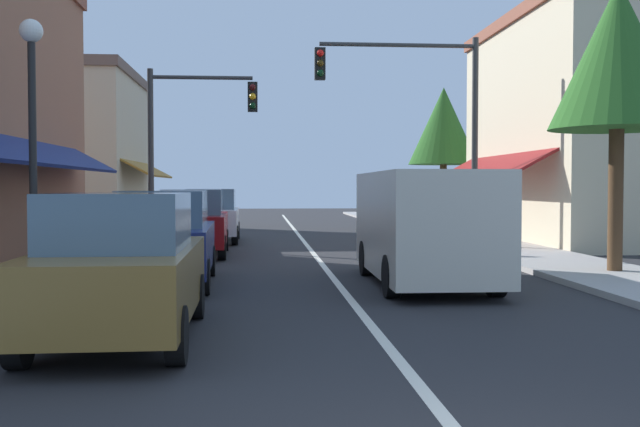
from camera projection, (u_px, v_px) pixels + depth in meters
ground_plane at (309, 248)px, 22.01m from camera, size 80.00×80.00×0.00m
sidewalk_left at (123, 247)px, 21.56m from camera, size 2.60×56.00×0.12m
sidewalk_right at (488, 245)px, 22.46m from camera, size 2.60×56.00×0.12m
lane_center_stripe at (309, 248)px, 22.01m from camera, size 0.14×52.00×0.01m
storefront_right_block at (567, 128)px, 24.58m from camera, size 5.34×10.20×7.61m
storefront_far_left at (73, 151)px, 31.08m from camera, size 6.52×8.20×6.74m
parked_car_nearest_left at (121, 267)px, 8.78m from camera, size 1.82×4.12×1.77m
parked_car_second_left at (164, 239)px, 13.67m from camera, size 1.88×4.15×1.77m
parked_car_third_left at (194, 223)px, 19.59m from camera, size 1.86×4.14×1.77m
parked_car_far_left at (212, 216)px, 24.34m from camera, size 1.82×4.12×1.77m
van_in_lane at (424, 224)px, 13.76m from camera, size 2.05×5.20×2.12m
traffic_signal_mast_arm at (423, 106)px, 21.20m from camera, size 4.80×0.50×6.18m
traffic_signal_left_corner at (187, 129)px, 22.42m from camera, size 3.35×0.50×5.44m
street_lamp_left_near at (32, 111)px, 11.39m from camera, size 0.36×0.36×4.44m
tree_right_near at (618, 57)px, 14.94m from camera, size 2.74×2.74×6.04m
tree_right_far at (444, 126)px, 31.34m from camera, size 2.99×2.99×6.09m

